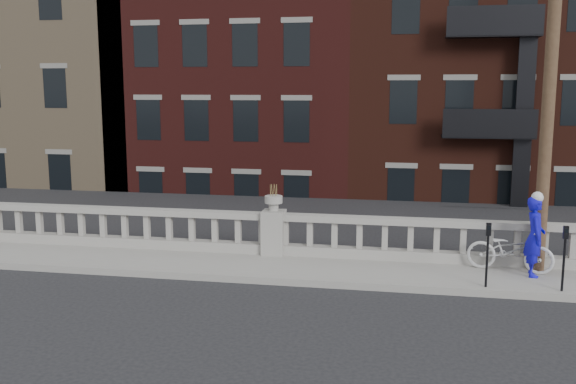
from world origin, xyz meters
name	(u,v)px	position (x,y,z in m)	size (l,w,h in m)	color
ground	(231,314)	(0.00, 0.00, 0.00)	(120.00, 120.00, 0.00)	black
sidewalk	(266,267)	(0.00, 3.00, 0.07)	(32.00, 2.20, 0.15)	gray
balustrade	(274,235)	(0.00, 3.95, 0.64)	(28.00, 0.34, 1.03)	gray
planter_pedestal	(274,227)	(0.00, 3.95, 0.83)	(0.55, 0.55, 1.76)	gray
lower_level	(358,118)	(0.56, 23.04, 2.63)	(80.00, 44.00, 20.80)	#605E59
utility_pole	(552,41)	(6.20, 3.60, 5.24)	(1.60, 0.28, 10.00)	#422D1E
parking_meter_b	(488,247)	(4.91, 2.15, 1.00)	(0.10, 0.09, 1.36)	black
parking_meter_c	(565,251)	(6.41, 2.15, 1.00)	(0.10, 0.09, 1.36)	black
bicycle	(510,250)	(5.56, 3.45, 0.65)	(0.66, 1.89, 0.99)	silver
cyclist	(535,236)	(6.02, 3.18, 1.04)	(0.65, 0.42, 1.77)	#100CC1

